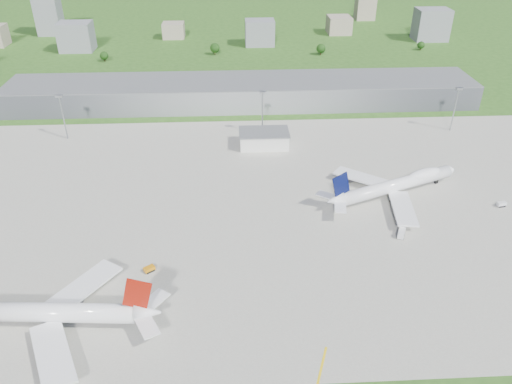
{
  "coord_description": "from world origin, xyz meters",
  "views": [
    {
      "loc": [
        -7.24,
        -146.61,
        119.42
      ],
      "look_at": [
        2.32,
        36.27,
        9.0
      ],
      "focal_mm": 35.0,
      "sensor_mm": 36.0,
      "label": 1
    }
  ],
  "objects_px": {
    "airliner_blue_quad": "(397,185)",
    "tug_yellow": "(149,269)",
    "airliner_red_twin": "(50,313)",
    "van_white_far": "(501,204)",
    "van_white_near": "(401,234)"
  },
  "relations": [
    {
      "from": "airliner_blue_quad",
      "to": "tug_yellow",
      "type": "distance_m",
      "value": 116.8
    },
    {
      "from": "tug_yellow",
      "to": "airliner_red_twin",
      "type": "bearing_deg",
      "value": -173.29
    },
    {
      "from": "van_white_far",
      "to": "tug_yellow",
      "type": "bearing_deg",
      "value": -177.62
    },
    {
      "from": "airliner_red_twin",
      "to": "airliner_blue_quad",
      "type": "distance_m",
      "value": 152.49
    },
    {
      "from": "airliner_red_twin",
      "to": "van_white_near",
      "type": "bearing_deg",
      "value": -157.38
    },
    {
      "from": "airliner_red_twin",
      "to": "airliner_blue_quad",
      "type": "xyz_separation_m",
      "value": [
        133.4,
        73.88,
        -0.11
      ]
    },
    {
      "from": "airliner_red_twin",
      "to": "airliner_blue_quad",
      "type": "relative_size",
      "value": 1.07
    },
    {
      "from": "airliner_red_twin",
      "to": "van_white_far",
      "type": "height_order",
      "value": "airliner_red_twin"
    },
    {
      "from": "van_white_near",
      "to": "van_white_far",
      "type": "relative_size",
      "value": 1.42
    },
    {
      "from": "tug_yellow",
      "to": "van_white_near",
      "type": "xyz_separation_m",
      "value": [
        98.74,
        16.45,
        0.43
      ]
    },
    {
      "from": "airliner_red_twin",
      "to": "tug_yellow",
      "type": "bearing_deg",
      "value": -132.91
    },
    {
      "from": "airliner_red_twin",
      "to": "van_white_far",
      "type": "distance_m",
      "value": 187.45
    },
    {
      "from": "airliner_red_twin",
      "to": "van_white_near",
      "type": "height_order",
      "value": "airliner_red_twin"
    },
    {
      "from": "van_white_near",
      "to": "tug_yellow",
      "type": "bearing_deg",
      "value": 124.25
    },
    {
      "from": "airliner_red_twin",
      "to": "van_white_far",
      "type": "bearing_deg",
      "value": -156.53
    }
  ]
}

